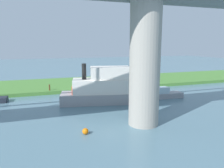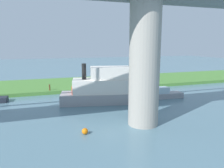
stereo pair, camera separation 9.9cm
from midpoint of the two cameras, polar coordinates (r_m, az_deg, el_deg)
ground_plane at (r=32.87m, az=-5.10°, el=-2.05°), size 160.00×160.00×0.00m
grassy_bank at (r=38.57m, az=-7.17°, el=0.17°), size 80.00×12.00×0.50m
bridge_pylon at (r=18.93m, az=8.67°, el=5.03°), size 2.66×2.66×10.75m
person_on_bank at (r=35.58m, az=-0.61°, el=0.93°), size 0.37×0.37×1.39m
mooring_post at (r=32.55m, az=-16.03°, el=-0.88°), size 0.20×0.20×0.86m
motorboat_white at (r=26.51m, az=-2.34°, el=-1.12°), size 9.93×4.98×4.85m
pontoon_yellow at (r=29.93m, az=13.86°, el=-2.55°), size 4.51×1.81×1.48m
marker_buoy at (r=17.90m, az=-7.00°, el=-12.24°), size 0.50×0.50×0.50m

